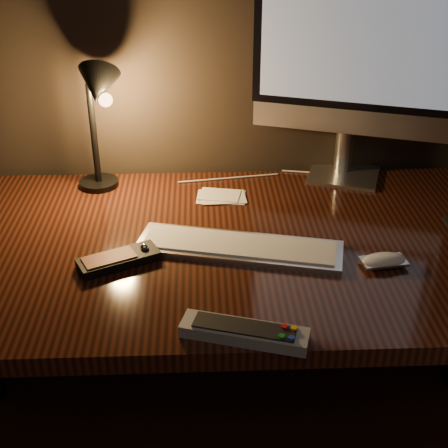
{
  "coord_description": "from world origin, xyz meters",
  "views": [
    {
      "loc": [
        -0.07,
        0.66,
        1.45
      ],
      "look_at": [
        -0.03,
        1.73,
        0.86
      ],
      "focal_mm": 50.0,
      "sensor_mm": 36.0,
      "label": 1
    }
  ],
  "objects_px": {
    "media_remote": "(119,259)",
    "mouse": "(384,262)",
    "keyboard": "(239,247)",
    "desk_lamp": "(98,104)",
    "monitor": "(357,48)",
    "tv_remote": "(244,332)",
    "desk": "(233,272)"
  },
  "relations": [
    {
      "from": "media_remote",
      "to": "mouse",
      "type": "bearing_deg",
      "value": -29.14
    },
    {
      "from": "keyboard",
      "to": "media_remote",
      "type": "relative_size",
      "value": 2.48
    },
    {
      "from": "media_remote",
      "to": "desk_lamp",
      "type": "distance_m",
      "value": 0.42
    },
    {
      "from": "monitor",
      "to": "keyboard",
      "type": "relative_size",
      "value": 1.31
    },
    {
      "from": "tv_remote",
      "to": "media_remote",
      "type": "bearing_deg",
      "value": 150.98
    },
    {
      "from": "monitor",
      "to": "tv_remote",
      "type": "height_order",
      "value": "monitor"
    },
    {
      "from": "monitor",
      "to": "media_remote",
      "type": "height_order",
      "value": "monitor"
    },
    {
      "from": "tv_remote",
      "to": "mouse",
      "type": "bearing_deg",
      "value": 52.78
    },
    {
      "from": "keyboard",
      "to": "desk",
      "type": "bearing_deg",
      "value": 107.21
    },
    {
      "from": "mouse",
      "to": "desk_lamp",
      "type": "relative_size",
      "value": 0.27
    },
    {
      "from": "desk_lamp",
      "to": "monitor",
      "type": "bearing_deg",
      "value": -17.97
    },
    {
      "from": "desk",
      "to": "desk_lamp",
      "type": "height_order",
      "value": "desk_lamp"
    },
    {
      "from": "desk",
      "to": "tv_remote",
      "type": "xyz_separation_m",
      "value": [
        -0.0,
        -0.41,
        0.14
      ]
    },
    {
      "from": "media_remote",
      "to": "tv_remote",
      "type": "relative_size",
      "value": 0.77
    },
    {
      "from": "tv_remote",
      "to": "desk",
      "type": "bearing_deg",
      "value": 106.37
    },
    {
      "from": "keyboard",
      "to": "mouse",
      "type": "relative_size",
      "value": 4.73
    },
    {
      "from": "mouse",
      "to": "desk",
      "type": "bearing_deg",
      "value": 141.07
    },
    {
      "from": "desk",
      "to": "keyboard",
      "type": "xyz_separation_m",
      "value": [
        0.01,
        -0.11,
        0.14
      ]
    },
    {
      "from": "keyboard",
      "to": "monitor",
      "type": "bearing_deg",
      "value": 63.66
    },
    {
      "from": "monitor",
      "to": "desk_lamp",
      "type": "xyz_separation_m",
      "value": [
        -0.63,
        -0.06,
        -0.11
      ]
    },
    {
      "from": "keyboard",
      "to": "desk_lamp",
      "type": "distance_m",
      "value": 0.5
    },
    {
      "from": "monitor",
      "to": "desk_lamp",
      "type": "distance_m",
      "value": 0.64
    },
    {
      "from": "keyboard",
      "to": "desk_lamp",
      "type": "xyz_separation_m",
      "value": [
        -0.32,
        0.31,
        0.22
      ]
    },
    {
      "from": "media_remote",
      "to": "tv_remote",
      "type": "distance_m",
      "value": 0.35
    },
    {
      "from": "desk",
      "to": "monitor",
      "type": "height_order",
      "value": "monitor"
    },
    {
      "from": "monitor",
      "to": "mouse",
      "type": "height_order",
      "value": "monitor"
    },
    {
      "from": "keyboard",
      "to": "mouse",
      "type": "bearing_deg",
      "value": -0.55
    },
    {
      "from": "mouse",
      "to": "desk_lamp",
      "type": "distance_m",
      "value": 0.76
    },
    {
      "from": "monitor",
      "to": "mouse",
      "type": "xyz_separation_m",
      "value": [
        -0.01,
        -0.44,
        -0.33
      ]
    },
    {
      "from": "monitor",
      "to": "media_remote",
      "type": "xyz_separation_m",
      "value": [
        -0.56,
        -0.41,
        -0.33
      ]
    },
    {
      "from": "desk_lamp",
      "to": "tv_remote",
      "type": "bearing_deg",
      "value": -85.81
    },
    {
      "from": "monitor",
      "to": "keyboard",
      "type": "distance_m",
      "value": 0.58
    }
  ]
}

